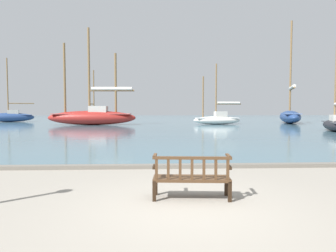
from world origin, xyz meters
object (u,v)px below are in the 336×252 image
(sailboat_distant_harbor, at_px, (335,124))
(sailboat_far_starboard, at_px, (94,117))
(sailboat_mid_port, at_px, (290,115))
(sailboat_centre_channel, at_px, (217,119))
(sailboat_outer_port, at_px, (92,115))
(park_bench, at_px, (192,177))
(sailboat_mid_starboard, at_px, (10,116))

(sailboat_distant_harbor, relative_size, sailboat_far_starboard, 0.96)
(sailboat_mid_port, distance_m, sailboat_distant_harbor, 14.68)
(sailboat_mid_port, xyz_separation_m, sailboat_distant_harbor, (-2.81, -14.40, -0.38))
(sailboat_centre_channel, bearing_deg, sailboat_outer_port, -176.70)
(sailboat_mid_port, bearing_deg, sailboat_far_starboard, 164.46)
(park_bench, height_order, sailboat_centre_channel, sailboat_centre_channel)
(sailboat_outer_port, bearing_deg, sailboat_far_starboard, 100.72)
(sailboat_mid_port, xyz_separation_m, sailboat_outer_port, (-24.82, -3.90, 0.11))
(sailboat_centre_channel, bearing_deg, sailboat_distant_harbor, -56.83)
(sailboat_far_starboard, bearing_deg, sailboat_centre_channel, -32.22)
(sailboat_far_starboard, relative_size, sailboat_centre_channel, 1.08)
(sailboat_outer_port, distance_m, sailboat_centre_channel, 14.63)
(park_bench, bearing_deg, sailboat_far_starboard, 104.19)
(park_bench, distance_m, sailboat_centre_channel, 30.01)
(sailboat_outer_port, height_order, sailboat_centre_channel, sailboat_outer_port)
(sailboat_distant_harbor, relative_size, sailboat_mid_starboard, 0.82)
(park_bench, bearing_deg, sailboat_mid_starboard, 119.83)
(sailboat_distant_harbor, distance_m, sailboat_mid_starboard, 40.54)
(sailboat_mid_port, height_order, sailboat_centre_channel, sailboat_mid_port)
(sailboat_far_starboard, bearing_deg, sailboat_mid_port, -15.54)
(sailboat_distant_harbor, distance_m, sailboat_centre_channel, 13.55)
(sailboat_centre_channel, bearing_deg, park_bench, -102.89)
(sailboat_outer_port, bearing_deg, sailboat_mid_port, 8.93)
(sailboat_mid_port, relative_size, sailboat_far_starboard, 1.72)
(sailboat_centre_channel, bearing_deg, sailboat_mid_port, 16.67)
(sailboat_far_starboard, bearing_deg, park_bench, -75.81)
(sailboat_mid_port, xyz_separation_m, sailboat_mid_starboard, (-38.36, 5.08, -0.18))
(sailboat_mid_port, bearing_deg, sailboat_distant_harbor, -101.04)
(sailboat_mid_starboard, xyz_separation_m, sailboat_centre_channel, (28.14, -8.14, -0.12))
(park_bench, relative_size, sailboat_mid_port, 0.12)
(sailboat_distant_harbor, height_order, sailboat_far_starboard, sailboat_far_starboard)
(park_bench, relative_size, sailboat_far_starboard, 0.21)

